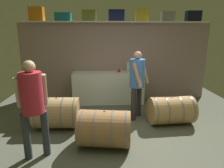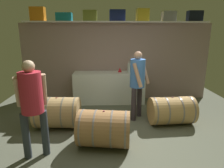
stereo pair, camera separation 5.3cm
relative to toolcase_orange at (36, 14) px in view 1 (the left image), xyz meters
The scene contains 19 objects.
ground_plane 3.64m from the toolcase_orange, 39.85° to the right, with size 6.55×8.25×0.02m, color #535747.
back_wall_panel 2.47m from the toolcase_orange, ahead, with size 5.35×0.10×2.19m, color gray.
high_shelf_board 2.10m from the toolcase_orange, ahead, with size 4.92×0.40×0.03m, color white.
toolcase_orange is the anchor object (origin of this frame).
toolcase_teal 0.69m from the toolcase_orange, ahead, with size 0.42×0.20×0.22m, color #177488.
toolcase_olive 1.38m from the toolcase_orange, ahead, with size 0.36×0.25×0.28m, color olive.
toolcase_navy 2.10m from the toolcase_orange, ahead, with size 0.41×0.22×0.30m, color navy.
toolcase_yellow 2.78m from the toolcase_orange, ahead, with size 0.31×0.25×0.33m, color gold.
toolcase_grey 3.50m from the toolcase_orange, ahead, with size 0.35×0.26×0.26m, color gray.
toolcase_black 4.21m from the toolcase_orange, ahead, with size 0.38×0.23×0.28m, color black.
work_cabinet 2.72m from the toolcase_orange, ahead, with size 1.96×0.56×0.86m, color white.
wine_bottle_clear 2.80m from the toolcase_orange, ahead, with size 0.08×0.08×0.31m.
wine_glass 2.90m from the toolcase_orange, ahead, with size 0.08×0.08×0.14m.
red_funnel 2.63m from the toolcase_orange, ahead, with size 0.11×0.11×0.13m, color red.
wine_barrel_near 4.15m from the toolcase_orange, 26.98° to the right, with size 0.97×0.66×0.61m.
wine_barrel_far 3.65m from the toolcase_orange, 54.62° to the right, with size 0.96×0.74×0.65m.
wine_barrel_flank 2.79m from the toolcase_orange, 65.81° to the right, with size 0.92×0.68×0.65m.
winemaker_pouring 3.14m from the toolcase_orange, 76.35° to the right, with size 0.50×0.42×1.55m.
visitor_tasting 3.16m from the toolcase_orange, 27.97° to the right, with size 0.47×0.51×1.54m.
Camera 1 is at (-0.38, -3.17, 1.92)m, focal length 31.57 mm.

